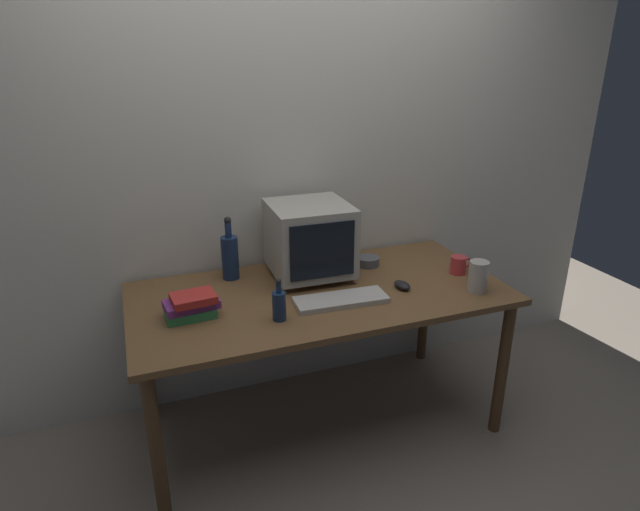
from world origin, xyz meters
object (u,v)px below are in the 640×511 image
at_px(crt_monitor, 310,239).
at_px(metal_canister, 478,277).
at_px(bottle_tall, 230,256).
at_px(cd_spindle, 368,261).
at_px(computer_mouse, 402,285).
at_px(keyboard, 341,300).
at_px(bottle_short, 279,305).
at_px(book_stack, 192,306).
at_px(mug, 459,265).

height_order(crt_monitor, metal_canister, crt_monitor).
height_order(bottle_tall, cd_spindle, bottle_tall).
distance_m(computer_mouse, cd_spindle, 0.32).
bearing_deg(keyboard, computer_mouse, 8.68).
height_order(bottle_tall, metal_canister, bottle_tall).
height_order(crt_monitor, keyboard, crt_monitor).
relative_size(keyboard, bottle_short, 2.22).
relative_size(book_stack, cd_spindle, 1.98).
distance_m(mug, metal_canister, 0.22).
distance_m(computer_mouse, bottle_tall, 0.85).
xyz_separation_m(computer_mouse, bottle_tall, (-0.74, 0.41, 0.10)).
bearing_deg(book_stack, keyboard, -8.28).
bearing_deg(metal_canister, book_stack, 170.79).
bearing_deg(computer_mouse, crt_monitor, 130.22).
height_order(keyboard, bottle_short, bottle_short).
distance_m(book_stack, metal_canister, 1.31).
bearing_deg(cd_spindle, keyboard, -130.16).
height_order(computer_mouse, bottle_tall, bottle_tall).
height_order(computer_mouse, cd_spindle, cd_spindle).
relative_size(keyboard, bottle_tall, 1.32).
bearing_deg(book_stack, metal_canister, -9.21).
bearing_deg(keyboard, bottle_short, -165.94).
bearing_deg(bottle_short, crt_monitor, 55.12).
xyz_separation_m(keyboard, mug, (0.69, 0.10, 0.03)).
xyz_separation_m(bottle_tall, mug, (1.09, -0.34, -0.07)).
xyz_separation_m(bottle_tall, bottle_short, (0.10, -0.50, -0.05)).
xyz_separation_m(mug, metal_canister, (-0.04, -0.21, 0.03)).
distance_m(cd_spindle, metal_canister, 0.59).
xyz_separation_m(book_stack, cd_spindle, (0.95, 0.26, -0.03)).
relative_size(crt_monitor, keyboard, 0.94).
relative_size(keyboard, metal_canister, 2.80).
bearing_deg(mug, cd_spindle, 146.21).
height_order(keyboard, computer_mouse, computer_mouse).
xyz_separation_m(computer_mouse, book_stack, (-0.98, 0.06, 0.03)).
relative_size(computer_mouse, mug, 0.83).
relative_size(keyboard, computer_mouse, 4.20).
distance_m(bottle_tall, metal_canister, 1.19).
distance_m(crt_monitor, computer_mouse, 0.50).
height_order(bottle_tall, book_stack, bottle_tall).
distance_m(crt_monitor, bottle_short, 0.50).
xyz_separation_m(crt_monitor, metal_canister, (0.67, -0.45, -0.12)).
relative_size(computer_mouse, cd_spindle, 0.83).
relative_size(cd_spindle, metal_canister, 0.80).
relative_size(crt_monitor, computer_mouse, 3.96).
bearing_deg(computer_mouse, bottle_short, 178.70).
xyz_separation_m(bottle_tall, metal_canister, (1.05, -0.56, -0.04)).
relative_size(bottle_short, metal_canister, 1.26).
bearing_deg(keyboard, book_stack, 174.67).
xyz_separation_m(bottle_short, mug, (0.99, 0.16, -0.02)).
relative_size(bottle_short, cd_spindle, 1.57).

